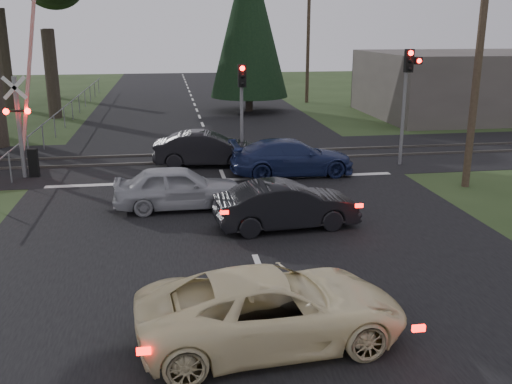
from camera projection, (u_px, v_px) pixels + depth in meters
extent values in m
plane|color=#293B1B|center=(260.00, 268.00, 13.63)|extent=(120.00, 120.00, 0.00)
cube|color=black|center=(220.00, 169.00, 23.11)|extent=(14.00, 100.00, 0.01)
cube|color=black|center=(216.00, 158.00, 25.01)|extent=(120.00, 8.00, 0.01)
cube|color=silver|center=(225.00, 180.00, 21.40)|extent=(13.00, 0.35, 0.00)
cube|color=#59544C|center=(217.00, 161.00, 24.24)|extent=(120.00, 0.12, 0.10)
cube|color=#59544C|center=(214.00, 153.00, 25.76)|extent=(120.00, 0.12, 0.10)
cylinder|color=slate|center=(20.00, 128.00, 21.28)|extent=(0.18, 0.18, 3.80)
cube|color=white|center=(14.00, 88.00, 20.77)|extent=(0.88, 0.03, 0.88)
cube|color=white|center=(14.00, 88.00, 20.77)|extent=(0.88, 0.03, 0.88)
cube|color=black|center=(17.00, 111.00, 21.02)|extent=(0.90, 0.06, 0.06)
sphere|color=#FF0C07|center=(6.00, 112.00, 20.90)|extent=(0.22, 0.22, 0.22)
sphere|color=#FF0C07|center=(28.00, 111.00, 21.01)|extent=(0.22, 0.22, 0.22)
cube|color=black|center=(34.00, 163.00, 21.71)|extent=(0.35, 0.25, 1.10)
cube|color=red|center=(29.00, 71.00, 20.78)|extent=(1.16, 0.10, 5.93)
cylinder|color=slate|center=(403.00, 119.00, 23.32)|extent=(0.14, 0.14, 3.80)
cube|color=black|center=(409.00, 61.00, 22.49)|extent=(0.32, 0.24, 0.90)
sphere|color=#FF0C07|center=(411.00, 53.00, 22.28)|extent=(0.20, 0.20, 0.20)
sphere|color=black|center=(410.00, 61.00, 22.36)|extent=(0.18, 0.18, 0.18)
sphere|color=black|center=(410.00, 69.00, 22.45)|extent=(0.18, 0.18, 0.18)
cube|color=black|center=(418.00, 61.00, 22.54)|extent=(0.28, 0.22, 0.28)
sphere|color=#FF0C07|center=(419.00, 61.00, 22.43)|extent=(0.18, 0.18, 0.18)
cylinder|color=slate|center=(242.00, 126.00, 23.57)|extent=(0.14, 0.14, 3.20)
cube|color=black|center=(242.00, 76.00, 22.83)|extent=(0.32, 0.24, 0.90)
sphere|color=#FF0C07|center=(242.00, 68.00, 22.62)|extent=(0.20, 0.20, 0.20)
sphere|color=black|center=(242.00, 76.00, 22.71)|extent=(0.18, 0.18, 0.18)
sphere|color=black|center=(242.00, 84.00, 22.79)|extent=(0.18, 0.18, 0.18)
cylinder|color=#4C3D2D|center=(479.00, 59.00, 19.32)|extent=(0.26, 0.26, 9.00)
cylinder|color=#4C3D2D|center=(308.00, 41.00, 42.09)|extent=(0.26, 0.26, 9.00)
cylinder|color=#4C3D2D|center=(256.00, 36.00, 65.81)|extent=(0.26, 0.26, 9.00)
cube|color=#4C3D2D|center=(256.00, 0.00, 64.72)|extent=(1.80, 0.12, 0.12)
cube|color=#4C3D2D|center=(256.00, 7.00, 64.91)|extent=(1.40, 0.10, 0.10)
cylinder|color=#473D33|center=(52.00, 74.00, 35.25)|extent=(0.80, 0.80, 5.40)
cylinder|color=#473D33|center=(4.00, 59.00, 39.22)|extent=(0.89, 0.89, 6.75)
cylinder|color=#473D33|center=(51.00, 64.00, 45.39)|extent=(0.80, 0.80, 5.40)
cylinder|color=#473D33|center=(249.00, 96.00, 38.53)|extent=(0.50, 0.50, 2.00)
cone|color=black|center=(249.00, 19.00, 37.13)|extent=(5.20, 5.20, 10.00)
cube|color=#59514C|center=(481.00, 84.00, 36.61)|extent=(14.00, 10.00, 4.00)
imported|color=beige|center=(272.00, 308.00, 10.25)|extent=(5.04, 2.66, 1.35)
imported|color=black|center=(286.00, 205.00, 16.17)|extent=(4.16, 1.78, 1.33)
imported|color=#A1A4A9|center=(178.00, 188.00, 17.91)|extent=(4.02, 1.65, 1.37)
imported|color=navy|center=(292.00, 157.00, 21.97)|extent=(4.83, 2.07, 1.39)
imported|color=black|center=(207.00, 149.00, 23.41)|extent=(4.40, 1.87, 1.41)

